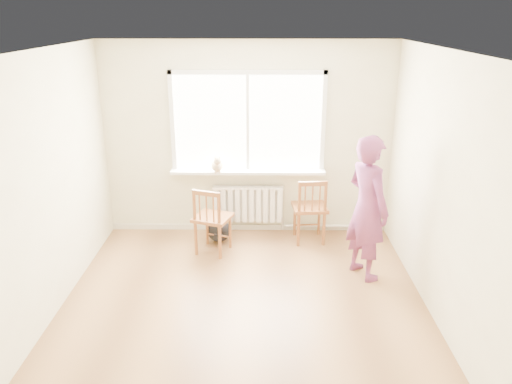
{
  "coord_description": "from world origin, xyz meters",
  "views": [
    {
      "loc": [
        0.18,
        -4.5,
        3.04
      ],
      "look_at": [
        0.12,
        1.2,
        0.97
      ],
      "focal_mm": 35.0,
      "sensor_mm": 36.0,
      "label": 1
    }
  ],
  "objects_px": {
    "chair_right": "(310,210)",
    "backpack": "(219,231)",
    "chair_left": "(211,221)",
    "cat": "(217,165)",
    "person": "(367,208)"
  },
  "relations": [
    {
      "from": "chair_right",
      "to": "backpack",
      "type": "relative_size",
      "value": 2.87
    },
    {
      "from": "chair_right",
      "to": "person",
      "type": "bearing_deg",
      "value": 117.2
    },
    {
      "from": "chair_right",
      "to": "backpack",
      "type": "distance_m",
      "value": 1.3
    },
    {
      "from": "chair_right",
      "to": "cat",
      "type": "relative_size",
      "value": 2.43
    },
    {
      "from": "chair_right",
      "to": "chair_left",
      "type": "bearing_deg",
      "value": 10.18
    },
    {
      "from": "cat",
      "to": "person",
      "type": "bearing_deg",
      "value": -38.43
    },
    {
      "from": "chair_left",
      "to": "chair_right",
      "type": "height_order",
      "value": "chair_right"
    },
    {
      "from": "backpack",
      "to": "chair_right",
      "type": "bearing_deg",
      "value": 0.57
    },
    {
      "from": "person",
      "to": "cat",
      "type": "relative_size",
      "value": 4.57
    },
    {
      "from": "chair_left",
      "to": "backpack",
      "type": "relative_size",
      "value": 2.82
    },
    {
      "from": "chair_left",
      "to": "chair_right",
      "type": "xyz_separation_m",
      "value": [
        1.33,
        0.35,
        0.01
      ]
    },
    {
      "from": "cat",
      "to": "backpack",
      "type": "distance_m",
      "value": 0.92
    },
    {
      "from": "chair_right",
      "to": "person",
      "type": "relative_size",
      "value": 0.53
    },
    {
      "from": "cat",
      "to": "backpack",
      "type": "height_order",
      "value": "cat"
    },
    {
      "from": "chair_left",
      "to": "person",
      "type": "bearing_deg",
      "value": -177.15
    }
  ]
}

